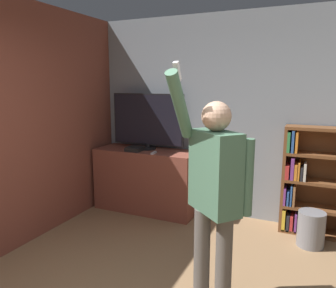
# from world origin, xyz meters

# --- Properties ---
(wall_back) EXTENTS (6.06, 0.09, 2.70)m
(wall_back) POSITION_xyz_m (0.00, 2.92, 1.35)
(wall_back) COLOR gray
(wall_back) RESTS_ON ground_plane
(wall_side_brick) EXTENTS (0.06, 4.49, 2.70)m
(wall_side_brick) POSITION_xyz_m (-2.06, 1.45, 1.35)
(wall_side_brick) COLOR brown
(wall_side_brick) RESTS_ON ground_plane
(tv_ledge) EXTENTS (1.44, 0.54, 0.88)m
(tv_ledge) POSITION_xyz_m (-1.26, 2.59, 0.44)
(tv_ledge) COLOR brown
(tv_ledge) RESTS_ON ground_plane
(television) EXTENTS (1.08, 0.22, 0.78)m
(television) POSITION_xyz_m (-1.26, 2.65, 1.28)
(television) COLOR black
(television) RESTS_ON tv_ledge
(game_console) EXTENTS (0.21, 0.23, 0.06)m
(game_console) POSITION_xyz_m (-1.36, 2.47, 0.91)
(game_console) COLOR black
(game_console) RESTS_ON tv_ledge
(remote_loose) EXTENTS (0.05, 0.14, 0.02)m
(remote_loose) POSITION_xyz_m (-1.04, 2.41, 0.89)
(remote_loose) COLOR white
(remote_loose) RESTS_ON tv_ledge
(bookshelf) EXTENTS (0.72, 0.28, 1.31)m
(bookshelf) POSITION_xyz_m (0.86, 2.74, 0.62)
(bookshelf) COLOR brown
(bookshelf) RESTS_ON ground_plane
(person) EXTENTS (0.57, 0.54, 1.95)m
(person) POSITION_xyz_m (0.21, 0.93, 1.02)
(person) COLOR #56514C
(person) RESTS_ON ground_plane
(waste_bin) EXTENTS (0.29, 0.29, 0.40)m
(waste_bin) POSITION_xyz_m (0.93, 2.38, 0.20)
(waste_bin) COLOR gray
(waste_bin) RESTS_ON ground_plane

